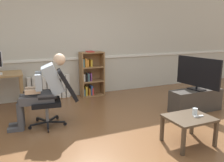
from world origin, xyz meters
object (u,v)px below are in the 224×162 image
computer_mouse (1,74)px  tv_stand (195,100)px  coffee_table (189,121)px  radiator (49,88)px  office_chair (56,95)px  tv_screen (198,73)px  drinking_glass (195,112)px  spare_remote (198,116)px  bookshelf (90,75)px  person_seated (43,89)px

computer_mouse → tv_stand: bearing=-23.4°
coffee_table → computer_mouse: bearing=133.6°
radiator → office_chair: 1.62m
tv_screen → drinking_glass: (-0.99, -1.00, -0.32)m
tv_stand → office_chair: bearing=170.6°
tv_stand → coffee_table: tv_stand is taller
radiator → spare_remote: (1.57, -3.11, 0.14)m
computer_mouse → office_chair: size_ratio=0.10×
radiator → tv_screen: size_ratio=0.98×
bookshelf → tv_screen: (1.56, -1.93, 0.26)m
computer_mouse → spare_remote: 3.65m
person_seated → spare_remote: (1.89, -1.54, -0.24)m
radiator → tv_stand: size_ratio=0.89×
person_seated → tv_screen: size_ratio=1.25×
office_chair → coffee_table: 2.16m
coffee_table → office_chair: bearing=137.2°
computer_mouse → coffee_table: computer_mouse is taller
office_chair → drinking_glass: (1.70, -1.44, -0.06)m
office_chair → person_seated: bearing=-90.0°
bookshelf → tv_screen: 2.50m
radiator → drinking_glass: radiator is taller
tv_screen → tv_stand: bearing=90.0°
spare_remote → office_chair: bearing=-124.9°
tv_stand → spare_remote: tv_stand is taller
tv_stand → coffee_table: 1.50m
radiator → tv_stand: 3.26m
coffee_table → radiator: bearing=115.4°
computer_mouse → spare_remote: computer_mouse is taller
tv_screen → coffee_table: 1.56m
tv_stand → coffee_table: bearing=-137.1°
bookshelf → spare_remote: (0.58, -3.01, -0.11)m
person_seated → drinking_glass: bearing=59.6°
tv_screen → spare_remote: bearing=129.4°
person_seated → coffee_table: bearing=57.5°
computer_mouse → tv_screen: tv_screen is taller
tv_screen → computer_mouse: bearing=58.5°
bookshelf → office_chair: (-1.12, -1.49, -0.00)m
radiator → tv_screen: tv_screen is taller
coffee_table → drinking_glass: 0.16m
coffee_table → person_seated: bearing=140.0°
office_chair → tv_screen: size_ratio=0.97×
tv_stand → drinking_glass: 1.42m
computer_mouse → office_chair: 1.40m
bookshelf → office_chair: bookshelf is taller
tv_screen → drinking_glass: size_ratio=9.37×
tv_stand → bookshelf: bearing=128.8°
tv_screen → coffee_table: bearing=124.7°
person_seated → tv_stand: size_ratio=1.13×
coffee_table → drinking_glass: (0.12, 0.02, 0.11)m
computer_mouse → radiator: 1.21m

